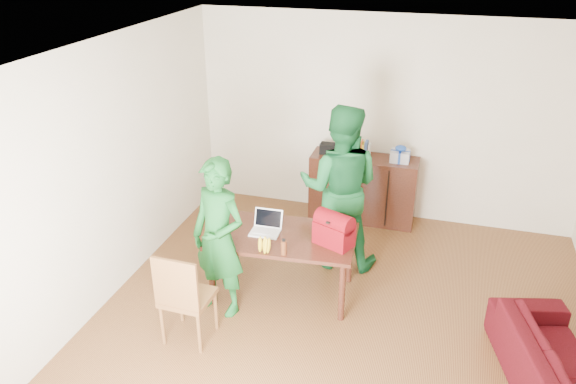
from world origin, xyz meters
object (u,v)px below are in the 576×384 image
(chair, at_px, (188,313))
(sofa, at_px, (563,375))
(red_bag, at_px, (334,232))
(bottle, at_px, (284,247))
(person_far, at_px, (340,187))
(laptop, at_px, (265,230))
(person_near, at_px, (219,238))
(table, at_px, (283,242))

(chair, xyz_separation_m, sofa, (3.34, 0.15, -0.02))
(red_bag, bearing_deg, chair, -118.63)
(bottle, bearing_deg, person_far, 74.59)
(bottle, bearing_deg, laptop, 132.24)
(red_bag, bearing_deg, laptop, -157.69)
(chair, xyz_separation_m, red_bag, (1.20, 0.94, 0.57))
(person_near, xyz_separation_m, laptop, (0.34, 0.43, -0.08))
(table, relative_size, red_bag, 4.12)
(laptop, bearing_deg, red_bag, -2.89)
(person_far, bearing_deg, sofa, 140.42)
(person_far, height_order, red_bag, person_far)
(person_near, relative_size, person_far, 0.87)
(person_near, bearing_deg, person_far, 69.12)
(red_bag, bearing_deg, bottle, -119.14)
(person_near, height_order, person_far, person_far)
(sofa, bearing_deg, person_far, 39.63)
(bottle, xyz_separation_m, red_bag, (0.43, 0.33, 0.06))
(table, height_order, laptop, laptop)
(person_near, bearing_deg, laptop, 69.11)
(chair, xyz_separation_m, bottle, (0.78, 0.61, 0.51))
(chair, height_order, person_far, person_far)
(table, xyz_separation_m, laptop, (-0.19, -0.02, 0.13))
(chair, xyz_separation_m, laptop, (0.47, 0.96, 0.47))
(bottle, bearing_deg, sofa, -10.23)
(table, relative_size, bottle, 9.17)
(person_far, xyz_separation_m, sofa, (2.25, -1.61, -0.70))
(person_far, height_order, bottle, person_far)
(table, bearing_deg, chair, -128.23)
(bottle, distance_m, red_bag, 0.54)
(person_far, distance_m, red_bag, 0.83)
(table, relative_size, sofa, 0.86)
(chair, height_order, bottle, chair)
(table, height_order, sofa, table)
(person_far, relative_size, bottle, 11.20)
(sofa, bearing_deg, person_near, 68.58)
(chair, relative_size, sofa, 0.53)
(laptop, distance_m, bottle, 0.46)
(table, relative_size, laptop, 5.09)
(person_far, distance_m, sofa, 2.85)
(chair, bearing_deg, laptop, 65.87)
(person_far, xyz_separation_m, laptop, (-0.63, -0.81, -0.21))
(table, height_order, chair, chair)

